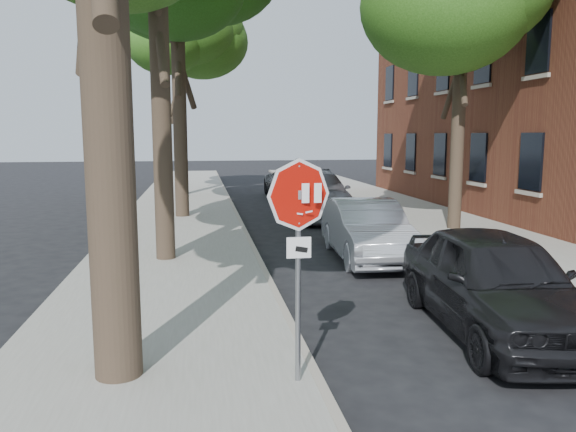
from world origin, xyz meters
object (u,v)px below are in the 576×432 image
at_px(stop_sign, 299,227).
at_px(tree_far, 175,42).
at_px(car_c, 316,194).
at_px(car_b, 367,230).
at_px(car_a, 495,281).
at_px(car_d, 292,184).

relative_size(stop_sign, tree_far, 0.28).
bearing_deg(car_c, car_b, -88.63).
xyz_separation_m(car_a, car_b, (-0.43, 5.17, -0.07)).
xyz_separation_m(tree_far, car_a, (5.32, -19.61, -6.43)).
xyz_separation_m(stop_sign, tree_far, (-2.02, 21.14, 5.26)).
bearing_deg(car_c, car_a, -85.72).
bearing_deg(stop_sign, tree_far, 95.46).
height_order(tree_far, car_a, tree_far).
distance_m(car_b, car_d, 13.38).
distance_m(stop_sign, car_a, 3.82).
xyz_separation_m(tree_far, car_c, (5.15, -7.30, -6.39)).
bearing_deg(stop_sign, car_b, 66.82).
bearing_deg(tree_far, stop_sign, -84.54).
height_order(tree_far, car_b, tree_far).
height_order(stop_sign, tree_far, tree_far).
bearing_deg(car_b, tree_far, 111.77).
distance_m(stop_sign, car_d, 20.38).
bearing_deg(car_d, car_c, -91.71).
xyz_separation_m(car_a, car_d, (0.00, 18.55, -0.11)).
relative_size(car_b, car_d, 0.89).
distance_m(car_a, car_b, 5.19).
height_order(stop_sign, car_d, stop_sign).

